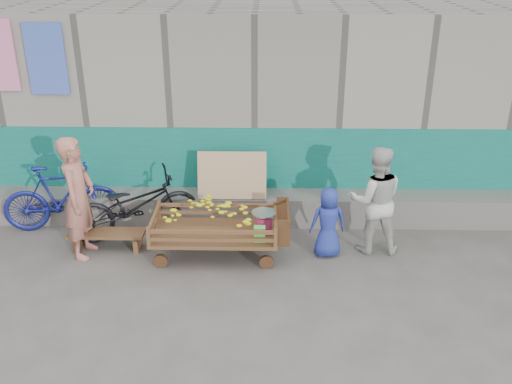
{
  "coord_description": "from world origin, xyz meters",
  "views": [
    {
      "loc": [
        0.8,
        -5.41,
        3.99
      ],
      "look_at": [
        0.67,
        1.2,
        1.0
      ],
      "focal_mm": 40.0,
      "sensor_mm": 36.0,
      "label": 1
    }
  ],
  "objects_px": {
    "banana_cart": "(212,221)",
    "bench": "(107,236)",
    "bicycle_dark": "(135,205)",
    "bicycle_blue": "(62,197)",
    "woman": "(375,200)",
    "vendor_man": "(79,198)",
    "child": "(328,222)"
  },
  "relations": [
    {
      "from": "bench",
      "to": "bicycle_blue",
      "type": "bearing_deg",
      "value": 142.86
    },
    {
      "from": "bicycle_dark",
      "to": "bicycle_blue",
      "type": "bearing_deg",
      "value": 59.18
    },
    {
      "from": "banana_cart",
      "to": "bicycle_blue",
      "type": "xyz_separation_m",
      "value": [
        -2.26,
        0.76,
        -0.02
      ]
    },
    {
      "from": "bicycle_dark",
      "to": "bench",
      "type": "bearing_deg",
      "value": 119.14
    },
    {
      "from": "bench",
      "to": "vendor_man",
      "type": "bearing_deg",
      "value": -152.8
    },
    {
      "from": "bench",
      "to": "child",
      "type": "xyz_separation_m",
      "value": [
        3.03,
        -0.09,
        0.3
      ]
    },
    {
      "from": "child",
      "to": "bicycle_blue",
      "type": "xyz_separation_m",
      "value": [
        -3.8,
        0.68,
        0.01
      ]
    },
    {
      "from": "bench",
      "to": "vendor_man",
      "type": "xyz_separation_m",
      "value": [
        -0.27,
        -0.14,
        0.65
      ]
    },
    {
      "from": "child",
      "to": "bicycle_blue",
      "type": "height_order",
      "value": "bicycle_blue"
    },
    {
      "from": "banana_cart",
      "to": "child",
      "type": "bearing_deg",
      "value": 2.62
    },
    {
      "from": "vendor_man",
      "to": "bicycle_blue",
      "type": "xyz_separation_m",
      "value": [
        -0.51,
        0.73,
        -0.34
      ]
    },
    {
      "from": "bicycle_dark",
      "to": "bicycle_blue",
      "type": "xyz_separation_m",
      "value": [
        -1.11,
        0.2,
        0.02
      ]
    },
    {
      "from": "vendor_man",
      "to": "child",
      "type": "bearing_deg",
      "value": -86.15
    },
    {
      "from": "banana_cart",
      "to": "woman",
      "type": "bearing_deg",
      "value": 5.67
    },
    {
      "from": "vendor_man",
      "to": "woman",
      "type": "bearing_deg",
      "value": -84.15
    },
    {
      "from": "bench",
      "to": "child",
      "type": "relative_size",
      "value": 1.06
    },
    {
      "from": "banana_cart",
      "to": "bench",
      "type": "distance_m",
      "value": 1.53
    },
    {
      "from": "banana_cart",
      "to": "woman",
      "type": "relative_size",
      "value": 1.21
    },
    {
      "from": "woman",
      "to": "child",
      "type": "distance_m",
      "value": 0.7
    },
    {
      "from": "child",
      "to": "vendor_man",
      "type": "bearing_deg",
      "value": -6.84
    },
    {
      "from": "banana_cart",
      "to": "bench",
      "type": "height_order",
      "value": "banana_cart"
    },
    {
      "from": "woman",
      "to": "bicycle_blue",
      "type": "bearing_deg",
      "value": -6.66
    },
    {
      "from": "vendor_man",
      "to": "bicycle_blue",
      "type": "relative_size",
      "value": 1.01
    },
    {
      "from": "child",
      "to": "bicycle_blue",
      "type": "bearing_deg",
      "value": -17.78
    },
    {
      "from": "bench",
      "to": "vendor_man",
      "type": "height_order",
      "value": "vendor_man"
    },
    {
      "from": "woman",
      "to": "bicycle_dark",
      "type": "height_order",
      "value": "woman"
    },
    {
      "from": "child",
      "to": "bicycle_blue",
      "type": "relative_size",
      "value": 0.59
    },
    {
      "from": "bicycle_blue",
      "to": "banana_cart",
      "type": "bearing_deg",
      "value": -119.56
    },
    {
      "from": "bench",
      "to": "bicycle_blue",
      "type": "xyz_separation_m",
      "value": [
        -0.78,
        0.59,
        0.31
      ]
    },
    {
      "from": "bicycle_dark",
      "to": "child",
      "type": "bearing_deg",
      "value": -120.81
    },
    {
      "from": "bicycle_blue",
      "to": "woman",
      "type": "bearing_deg",
      "value": -108.03
    },
    {
      "from": "bicycle_dark",
      "to": "bicycle_blue",
      "type": "height_order",
      "value": "bicycle_blue"
    }
  ]
}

